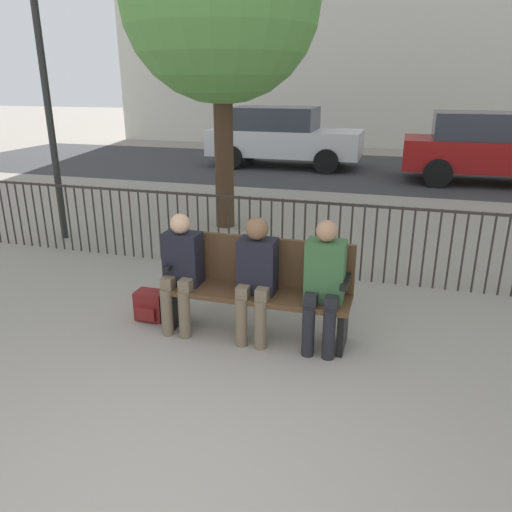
{
  "coord_description": "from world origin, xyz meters",
  "views": [
    {
      "loc": [
        1.21,
        -1.75,
        2.29
      ],
      "look_at": [
        0.0,
        2.32,
        0.8
      ],
      "focal_mm": 35.0,
      "sensor_mm": 36.0,
      "label": 1
    }
  ],
  "objects_px": {
    "park_bench": "(258,284)",
    "tree_0": "(221,1)",
    "seated_person_2": "(324,280)",
    "parked_car_0": "(282,136)",
    "lamp_post": "(41,55)",
    "seated_person_0": "(181,267)",
    "seated_person_1": "(256,273)",
    "backpack": "(151,306)",
    "parked_car_1": "(494,147)"
  },
  "relations": [
    {
      "from": "lamp_post",
      "to": "backpack",
      "type": "bearing_deg",
      "value": -39.47
    },
    {
      "from": "lamp_post",
      "to": "parked_car_1",
      "type": "bearing_deg",
      "value": 43.57
    },
    {
      "from": "park_bench",
      "to": "backpack",
      "type": "height_order",
      "value": "park_bench"
    },
    {
      "from": "seated_person_1",
      "to": "lamp_post",
      "type": "bearing_deg",
      "value": 149.31
    },
    {
      "from": "tree_0",
      "to": "park_bench",
      "type": "bearing_deg",
      "value": -65.36
    },
    {
      "from": "backpack",
      "to": "tree_0",
      "type": "xyz_separation_m",
      "value": [
        -0.45,
        3.49,
        3.24
      ]
    },
    {
      "from": "backpack",
      "to": "lamp_post",
      "type": "height_order",
      "value": "lamp_post"
    },
    {
      "from": "lamp_post",
      "to": "parked_car_1",
      "type": "distance_m",
      "value": 9.69
    },
    {
      "from": "tree_0",
      "to": "lamp_post",
      "type": "xyz_separation_m",
      "value": [
        -2.16,
        -1.34,
        -0.76
      ]
    },
    {
      "from": "seated_person_1",
      "to": "tree_0",
      "type": "height_order",
      "value": "tree_0"
    },
    {
      "from": "park_bench",
      "to": "parked_car_1",
      "type": "bearing_deg",
      "value": 69.91
    },
    {
      "from": "tree_0",
      "to": "lamp_post",
      "type": "relative_size",
      "value": 1.21
    },
    {
      "from": "parked_car_1",
      "to": "seated_person_2",
      "type": "bearing_deg",
      "value": -106.1
    },
    {
      "from": "backpack",
      "to": "parked_car_0",
      "type": "height_order",
      "value": "parked_car_0"
    },
    {
      "from": "backpack",
      "to": "parked_car_0",
      "type": "bearing_deg",
      "value": 95.95
    },
    {
      "from": "seated_person_1",
      "to": "lamp_post",
      "type": "xyz_separation_m",
      "value": [
        -3.75,
        2.22,
        1.97
      ]
    },
    {
      "from": "park_bench",
      "to": "lamp_post",
      "type": "xyz_separation_m",
      "value": [
        -3.73,
        2.09,
        2.13
      ]
    },
    {
      "from": "backpack",
      "to": "parked_car_0",
      "type": "xyz_separation_m",
      "value": [
        -1.02,
        9.75,
        0.7
      ]
    },
    {
      "from": "seated_person_1",
      "to": "parked_car_1",
      "type": "bearing_deg",
      "value": 70.27
    },
    {
      "from": "seated_person_2",
      "to": "parked_car_1",
      "type": "xyz_separation_m",
      "value": [
        2.54,
        8.79,
        0.18
      ]
    },
    {
      "from": "backpack",
      "to": "parked_car_1",
      "type": "height_order",
      "value": "parked_car_1"
    },
    {
      "from": "lamp_post",
      "to": "seated_person_0",
      "type": "bearing_deg",
      "value": -36.49
    },
    {
      "from": "park_bench",
      "to": "seated_person_1",
      "type": "distance_m",
      "value": 0.21
    },
    {
      "from": "seated_person_1",
      "to": "backpack",
      "type": "bearing_deg",
      "value": 176.31
    },
    {
      "from": "seated_person_2",
      "to": "parked_car_0",
      "type": "height_order",
      "value": "parked_car_0"
    },
    {
      "from": "park_bench",
      "to": "tree_0",
      "type": "relative_size",
      "value": 0.36
    },
    {
      "from": "seated_person_0",
      "to": "tree_0",
      "type": "height_order",
      "value": "tree_0"
    },
    {
      "from": "seated_person_1",
      "to": "backpack",
      "type": "height_order",
      "value": "seated_person_1"
    },
    {
      "from": "park_bench",
      "to": "parked_car_1",
      "type": "xyz_separation_m",
      "value": [
        3.17,
        8.66,
        0.35
      ]
    },
    {
      "from": "seated_person_0",
      "to": "seated_person_1",
      "type": "relative_size",
      "value": 0.98
    },
    {
      "from": "seated_person_1",
      "to": "parked_car_0",
      "type": "bearing_deg",
      "value": 102.36
    },
    {
      "from": "tree_0",
      "to": "parked_car_1",
      "type": "relative_size",
      "value": 1.16
    },
    {
      "from": "parked_car_1",
      "to": "tree_0",
      "type": "bearing_deg",
      "value": -132.2
    },
    {
      "from": "park_bench",
      "to": "tree_0",
      "type": "bearing_deg",
      "value": 114.64
    },
    {
      "from": "seated_person_2",
      "to": "lamp_post",
      "type": "xyz_separation_m",
      "value": [
        -4.36,
        2.22,
        1.97
      ]
    },
    {
      "from": "tree_0",
      "to": "parked_car_1",
      "type": "bearing_deg",
      "value": 47.8
    },
    {
      "from": "lamp_post",
      "to": "parked_car_0",
      "type": "distance_m",
      "value": 7.96
    },
    {
      "from": "lamp_post",
      "to": "parked_car_1",
      "type": "xyz_separation_m",
      "value": [
        6.9,
        6.56,
        -1.78
      ]
    },
    {
      "from": "park_bench",
      "to": "seated_person_0",
      "type": "xyz_separation_m",
      "value": [
        -0.72,
        -0.13,
        0.14
      ]
    },
    {
      "from": "park_bench",
      "to": "parked_car_0",
      "type": "height_order",
      "value": "parked_car_0"
    },
    {
      "from": "seated_person_1",
      "to": "lamp_post",
      "type": "height_order",
      "value": "lamp_post"
    },
    {
      "from": "seated_person_2",
      "to": "tree_0",
      "type": "xyz_separation_m",
      "value": [
        -2.2,
        3.56,
        2.73
      ]
    },
    {
      "from": "seated_person_0",
      "to": "seated_person_1",
      "type": "bearing_deg",
      "value": 0.11
    },
    {
      "from": "park_bench",
      "to": "lamp_post",
      "type": "height_order",
      "value": "lamp_post"
    },
    {
      "from": "seated_person_2",
      "to": "seated_person_0",
      "type": "bearing_deg",
      "value": -179.89
    },
    {
      "from": "seated_person_2",
      "to": "tree_0",
      "type": "height_order",
      "value": "tree_0"
    },
    {
      "from": "backpack",
      "to": "lamp_post",
      "type": "distance_m",
      "value": 4.19
    },
    {
      "from": "lamp_post",
      "to": "tree_0",
      "type": "bearing_deg",
      "value": 31.77
    },
    {
      "from": "seated_person_2",
      "to": "parked_car_0",
      "type": "xyz_separation_m",
      "value": [
        -2.77,
        9.82,
        0.18
      ]
    },
    {
      "from": "seated_person_0",
      "to": "parked_car_1",
      "type": "xyz_separation_m",
      "value": [
        3.89,
        8.79,
        0.21
      ]
    }
  ]
}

